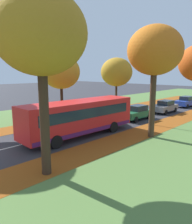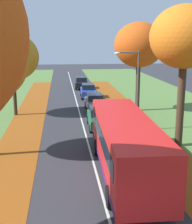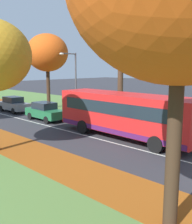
# 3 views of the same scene
# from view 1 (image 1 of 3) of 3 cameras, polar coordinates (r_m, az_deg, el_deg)

# --- Properties ---
(grass_verge_left) EXTENTS (12.00, 90.00, 0.01)m
(grass_verge_left) POSITION_cam_1_polar(r_m,az_deg,el_deg) (34.16, -1.22, 1.49)
(grass_verge_left) COLOR #517538
(grass_verge_left) RESTS_ON ground
(leaf_litter_left) EXTENTS (2.80, 60.00, 0.00)m
(leaf_litter_left) POSITION_cam_1_polar(r_m,az_deg,el_deg) (26.81, -3.46, -1.02)
(leaf_litter_left) COLOR #8C4714
(leaf_litter_left) RESTS_ON grass_verge_left
(leaf_litter_right) EXTENTS (2.80, 60.00, 0.00)m
(leaf_litter_right) POSITION_cam_1_polar(r_m,az_deg,el_deg) (21.11, 13.66, -4.49)
(leaf_litter_right) COLOR #8C4714
(leaf_litter_right) RESTS_ON grass_verge_right
(road_centre_line) EXTENTS (0.12, 80.00, 0.01)m
(road_centre_line) POSITION_cam_1_polar(r_m,az_deg,el_deg) (28.44, 11.90, -0.58)
(road_centre_line) COLOR silver
(road_centre_line) RESTS_ON ground
(tree_left_near) EXTENTS (4.37, 4.37, 7.31)m
(tree_left_near) POSITION_cam_1_polar(r_m,az_deg,el_deg) (25.79, -9.13, 10.30)
(tree_left_near) COLOR black
(tree_left_near) RESTS_ON ground
(tree_left_mid) EXTENTS (4.68, 4.68, 7.40)m
(tree_left_mid) POSITION_cam_1_polar(r_m,az_deg,el_deg) (33.05, 5.40, 10.33)
(tree_left_mid) COLOR #382619
(tree_left_mid) RESTS_ON ground
(tree_right_nearest) EXTENTS (4.50, 4.50, 9.19)m
(tree_right_nearest) POSITION_cam_1_polar(r_m,az_deg,el_deg) (11.33, -14.25, 18.96)
(tree_right_nearest) COLOR #382619
(tree_right_nearest) RESTS_ON ground
(tree_right_near) EXTENTS (4.32, 4.32, 8.94)m
(tree_right_near) POSITION_cam_1_polar(r_m,az_deg,el_deg) (18.24, 15.12, 15.06)
(tree_right_near) COLOR #422D1E
(tree_right_near) RESTS_ON ground
(streetlamp_right) EXTENTS (1.89, 0.28, 6.00)m
(streetlamp_right) POSITION_cam_1_polar(r_m,az_deg,el_deg) (22.59, 14.52, 6.05)
(streetlamp_right) COLOR #47474C
(streetlamp_right) RESTS_ON ground
(bus) EXTENTS (2.88, 10.47, 2.98)m
(bus) POSITION_cam_1_polar(r_m,az_deg,el_deg) (18.26, -4.23, -1.09)
(bus) COLOR red
(bus) RESTS_ON ground
(car_green_lead) EXTENTS (1.86, 4.24, 1.62)m
(car_green_lead) POSITION_cam_1_polar(r_m,az_deg,el_deg) (25.14, 10.67, -0.10)
(car_green_lead) COLOR #1E6038
(car_green_lead) RESTS_ON ground
(car_grey_following) EXTENTS (1.81, 4.21, 1.62)m
(car_grey_following) POSITION_cam_1_polar(r_m,az_deg,el_deg) (30.24, 17.64, 1.36)
(car_grey_following) COLOR slate
(car_grey_following) RESTS_ON ground
(car_blue_third_in_line) EXTENTS (1.89, 4.25, 1.62)m
(car_blue_third_in_line) POSITION_cam_1_polar(r_m,az_deg,el_deg) (36.46, 22.47, 2.54)
(car_blue_third_in_line) COLOR #233D9E
(car_blue_third_in_line) RESTS_ON ground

